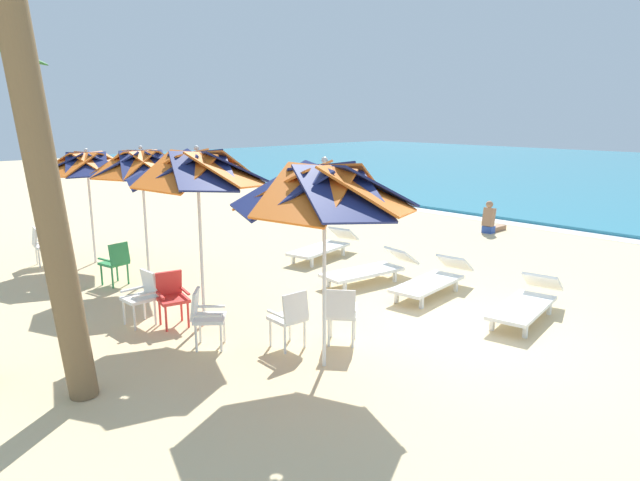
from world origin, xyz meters
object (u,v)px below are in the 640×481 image
plastic_chair_2 (142,294)px  plastic_chair_3 (172,295)px  beach_umbrella_0 (325,189)px  beach_umbrella_3 (87,164)px  beach_umbrella_2 (142,165)px  sun_lounger_0 (527,302)px  sun_lounger_3 (324,246)px  plastic_chair_4 (205,315)px  beach_umbrella_1 (197,170)px  palm_tree_1 (31,94)px  plastic_chair_1 (341,312)px  plastic_chair_0 (290,316)px  beachgoer_seated (491,222)px  sun_lounger_2 (370,269)px  plastic_chair_6 (42,244)px  sun_lounger_1 (433,280)px  plastic_chair_5 (116,261)px

plastic_chair_2 → plastic_chair_3: 0.48m
beach_umbrella_0 → beach_umbrella_3: 7.50m
beach_umbrella_2 → beach_umbrella_3: size_ratio=1.06×
plastic_chair_2 → sun_lounger_0: plastic_chair_2 is taller
sun_lounger_3 → plastic_chair_4: bearing=-62.3°
beach_umbrella_1 → sun_lounger_0: size_ratio=1.28×
beach_umbrella_0 → beach_umbrella_1: (-2.47, -0.30, 0.08)m
beach_umbrella_1 → plastic_chair_3: bearing=-128.2°
plastic_chair_3 → palm_tree_1: bearing=-58.5°
beach_umbrella_0 → beach_umbrella_3: (-7.50, 0.02, -0.16)m
plastic_chair_1 → beach_umbrella_1: 3.06m
beach_umbrella_1 → plastic_chair_2: bearing=-133.8°
plastic_chair_0 → plastic_chair_4: size_ratio=1.00×
beach_umbrella_1 → plastic_chair_3: (-0.31, -0.39, -1.98)m
beach_umbrella_1 → beach_umbrella_3: bearing=176.3°
plastic_chair_0 → beachgoer_seated: beachgoer_seated is taller
sun_lounger_2 → beachgoer_seated: bearing=98.2°
plastic_chair_4 → palm_tree_1: size_ratio=0.14×
beach_umbrella_3 → sun_lounger_0: (8.51, 3.65, -1.95)m
beach_umbrella_1 → plastic_chair_3: 2.04m
plastic_chair_3 → palm_tree_1: (1.35, -2.21, 3.02)m
beach_umbrella_2 → sun_lounger_2: beach_umbrella_2 is taller
plastic_chair_6 → sun_lounger_0: plastic_chair_6 is taller
plastic_chair_4 → plastic_chair_3: bearing=174.4°
sun_lounger_0 → sun_lounger_1: bearing=-179.1°
plastic_chair_1 → beachgoer_seated: size_ratio=0.94×
sun_lounger_0 → beach_umbrella_1: bearing=-131.2°
plastic_chair_1 → plastic_chair_4: bearing=-130.3°
plastic_chair_4 → beach_umbrella_2: 4.16m
plastic_chair_5 → beachgoer_seated: 10.25m
beach_umbrella_3 → palm_tree_1: 6.87m
plastic_chair_3 → beachgoer_seated: 10.26m
plastic_chair_2 → plastic_chair_1: bearing=31.5°
beach_umbrella_1 → plastic_chair_5: size_ratio=3.29×
palm_tree_1 → beachgoer_seated: bearing=97.3°
beach_umbrella_1 → sun_lounger_0: beach_umbrella_1 is taller
beach_umbrella_2 → sun_lounger_3: beach_umbrella_2 is taller
sun_lounger_3 → beachgoer_seated: size_ratio=2.40×
plastic_chair_3 → plastic_chair_4: same height
plastic_chair_6 → sun_lounger_2: size_ratio=0.39×
plastic_chair_4 → sun_lounger_2: bearing=96.8°
plastic_chair_1 → beachgoer_seated: 9.26m
palm_tree_1 → beach_umbrella_3: bearing=154.4°
beach_umbrella_3 → plastic_chair_0: bearing=0.3°
beach_umbrella_1 → beachgoer_seated: size_ratio=3.08×
plastic_chair_6 → sun_lounger_3: size_ratio=0.39×
plastic_chair_4 → beach_umbrella_2: bearing=164.9°
beach_umbrella_1 → beachgoer_seated: 10.12m
plastic_chair_2 → sun_lounger_1: bearing=63.5°
plastic_chair_4 → sun_lounger_0: bearing=59.4°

